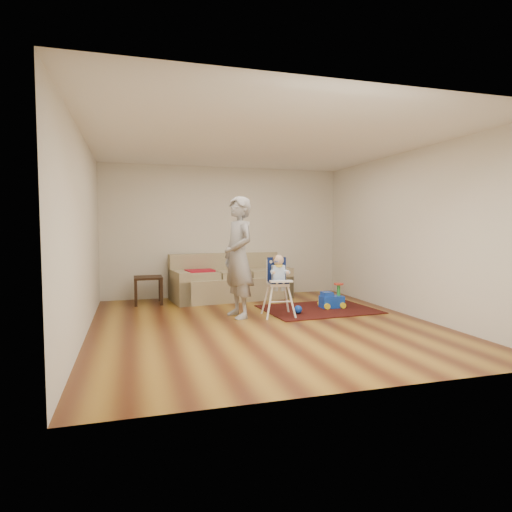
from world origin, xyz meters
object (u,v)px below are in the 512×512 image
object	(u,v)px
sofa	(231,277)
toy_ball	(298,309)
ride_on_toy	(332,295)
high_chair	(278,287)
adult	(238,257)
side_table	(148,290)

from	to	relation	value
sofa	toy_ball	size ratio (longest dim) A/B	17.91
ride_on_toy	high_chair	distance (m)	1.23
high_chair	toy_ball	bearing A→B (deg)	13.09
adult	ride_on_toy	bearing A→B (deg)	85.37
high_chair	side_table	bearing A→B (deg)	145.18
side_table	high_chair	size ratio (longest dim) A/B	0.51
side_table	toy_ball	distance (m)	2.92
toy_ball	adult	size ratio (longest dim) A/B	0.07
sofa	adult	bearing A→B (deg)	-106.52
sofa	ride_on_toy	distance (m)	2.12
adult	toy_ball	bearing A→B (deg)	73.08
ride_on_toy	high_chair	world-z (taller)	high_chair
ride_on_toy	high_chair	size ratio (longest dim) A/B	0.43
sofa	ride_on_toy	xyz separation A→B (m)	(1.51, -1.47, -0.22)
side_table	adult	world-z (taller)	adult
sofa	high_chair	bearing A→B (deg)	-86.22
sofa	toy_ball	world-z (taller)	sofa
side_table	ride_on_toy	distance (m)	3.43
ride_on_toy	adult	distance (m)	1.95
sofa	high_chair	xyz separation A→B (m)	(0.37, -1.84, 0.03)
side_table	high_chair	distance (m)	2.66
ride_on_toy	adult	world-z (taller)	adult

